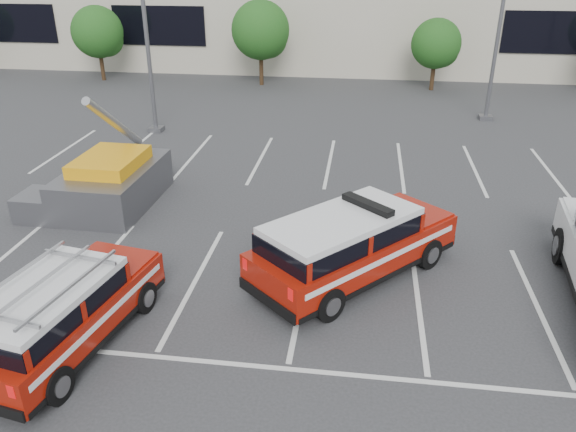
# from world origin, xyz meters

# --- Properties ---
(ground) EXTENTS (120.00, 120.00, 0.00)m
(ground) POSITION_xyz_m (0.00, 0.00, 0.00)
(ground) COLOR #303032
(ground) RESTS_ON ground
(stall_markings) EXTENTS (23.00, 15.00, 0.01)m
(stall_markings) POSITION_xyz_m (0.00, 4.50, 0.01)
(stall_markings) COLOR silver
(stall_markings) RESTS_ON ground
(tree_left) EXTENTS (3.07, 3.07, 4.42)m
(tree_left) POSITION_xyz_m (-14.91, 22.05, 2.77)
(tree_left) COLOR #3F2B19
(tree_left) RESTS_ON ground
(tree_mid_left) EXTENTS (3.37, 3.37, 4.85)m
(tree_mid_left) POSITION_xyz_m (-4.91, 22.05, 3.04)
(tree_mid_left) COLOR #3F2B19
(tree_mid_left) RESTS_ON ground
(tree_mid_right) EXTENTS (2.77, 2.77, 3.99)m
(tree_mid_right) POSITION_xyz_m (5.09, 22.05, 2.50)
(tree_mid_right) COLOR #3F2B19
(tree_mid_right) RESTS_ON ground
(light_pole_left) EXTENTS (0.90, 0.60, 10.24)m
(light_pole_left) POSITION_xyz_m (-8.00, 12.00, 5.19)
(light_pole_left) COLOR #59595E
(light_pole_left) RESTS_ON ground
(light_pole_mid) EXTENTS (0.90, 0.60, 10.24)m
(light_pole_mid) POSITION_xyz_m (7.00, 16.00, 5.19)
(light_pole_mid) COLOR #59595E
(light_pole_mid) RESTS_ON ground
(fire_chief_suv) EXTENTS (5.18, 5.41, 1.93)m
(fire_chief_suv) POSITION_xyz_m (1.10, 0.75, 0.79)
(fire_chief_suv) COLOR maroon
(fire_chief_suv) RESTS_ON ground
(ladder_suv) EXTENTS (2.60, 4.86, 1.82)m
(ladder_suv) POSITION_xyz_m (-4.57, -2.74, 0.73)
(ladder_suv) COLOR maroon
(ladder_suv) RESTS_ON ground
(utility_rig) EXTENTS (3.69, 4.36, 3.66)m
(utility_rig) POSITION_xyz_m (-6.71, 4.15, 0.73)
(utility_rig) COLOR #59595E
(utility_rig) RESTS_ON ground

